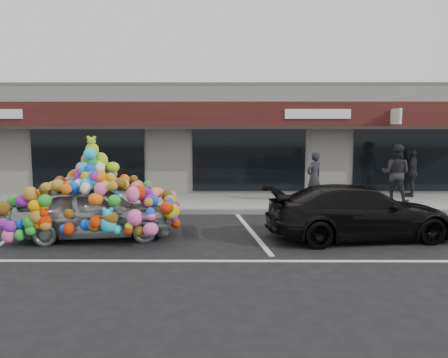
{
  "coord_description": "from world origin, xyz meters",
  "views": [
    {
      "loc": [
        2.14,
        -10.78,
        2.66
      ],
      "look_at": [
        2.09,
        1.4,
        1.22
      ],
      "focal_mm": 35.0,
      "sensor_mm": 36.0,
      "label": 1
    }
  ],
  "objects_px": {
    "pedestrian_b": "(396,173)",
    "pedestrian_c": "(412,173)",
    "pedestrian_a": "(314,177)",
    "toy_car": "(95,206)",
    "black_sedan": "(359,212)"
  },
  "relations": [
    {
      "from": "pedestrian_b",
      "to": "pedestrian_c",
      "type": "relative_size",
      "value": 1.1
    },
    {
      "from": "pedestrian_c",
      "to": "pedestrian_b",
      "type": "bearing_deg",
      "value": -14.13
    },
    {
      "from": "toy_car",
      "to": "pedestrian_a",
      "type": "height_order",
      "value": "toy_car"
    },
    {
      "from": "pedestrian_a",
      "to": "pedestrian_c",
      "type": "bearing_deg",
      "value": 163.08
    },
    {
      "from": "toy_car",
      "to": "black_sedan",
      "type": "xyz_separation_m",
      "value": [
        6.36,
        -0.05,
        -0.14
      ]
    },
    {
      "from": "black_sedan",
      "to": "pedestrian_c",
      "type": "distance_m",
      "value": 6.54
    },
    {
      "from": "toy_car",
      "to": "pedestrian_b",
      "type": "relative_size",
      "value": 2.16
    },
    {
      "from": "toy_car",
      "to": "pedestrian_b",
      "type": "xyz_separation_m",
      "value": [
        8.91,
        4.35,
        0.33
      ]
    },
    {
      "from": "pedestrian_a",
      "to": "pedestrian_c",
      "type": "distance_m",
      "value": 4.02
    },
    {
      "from": "toy_car",
      "to": "pedestrian_c",
      "type": "distance_m",
      "value": 11.3
    },
    {
      "from": "black_sedan",
      "to": "pedestrian_b",
      "type": "height_order",
      "value": "pedestrian_b"
    },
    {
      "from": "pedestrian_a",
      "to": "toy_car",
      "type": "bearing_deg",
      "value": -1.66
    },
    {
      "from": "toy_car",
      "to": "black_sedan",
      "type": "bearing_deg",
      "value": -98.05
    },
    {
      "from": "toy_car",
      "to": "pedestrian_a",
      "type": "relative_size",
      "value": 2.46
    },
    {
      "from": "black_sedan",
      "to": "pedestrian_b",
      "type": "distance_m",
      "value": 5.11
    }
  ]
}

